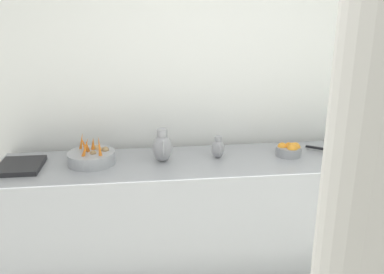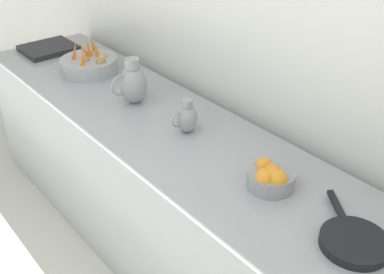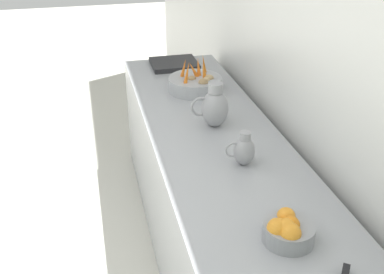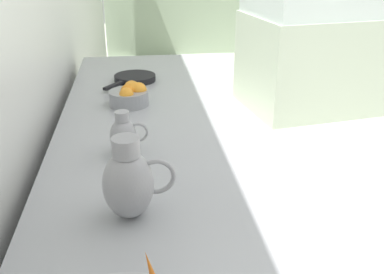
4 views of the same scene
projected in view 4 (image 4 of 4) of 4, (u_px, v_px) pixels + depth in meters
name	position (u px, v px, depth m)	size (l,w,h in m)	color
prep_counter	(142.00, 247.00, 1.87)	(0.70, 3.25, 0.86)	#9EA0A5
orange_bowl	(130.00, 95.00, 2.20)	(0.20, 0.20, 0.11)	gray
metal_pitcher_tall	(129.00, 182.00, 1.28)	(0.21, 0.15, 0.25)	#939399
metal_pitcher_short	(124.00, 135.00, 1.68)	(0.15, 0.10, 0.17)	#939399
skillet_on_counter	(134.00, 78.00, 2.59)	(0.29, 0.35, 0.03)	black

